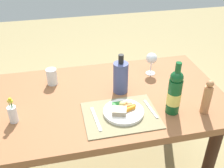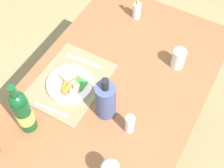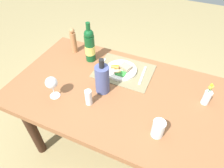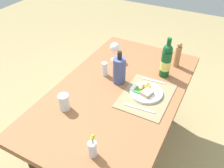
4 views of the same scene
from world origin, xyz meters
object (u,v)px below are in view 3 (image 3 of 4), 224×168
knife (101,65)px  pepper_mill (73,41)px  cooler_bottle (102,79)px  water_tumbler (158,129)px  dining_table (117,101)px  salt_shaker (89,97)px  flower_vase (207,97)px  wine_glass (52,83)px  fork (143,75)px  wine_bottle (90,45)px  dinner_plate (121,70)px

knife → pepper_mill: pepper_mill is taller
knife → cooler_bottle: 0.29m
knife → water_tumbler: water_tumbler is taller
water_tumbler → cooler_bottle: cooler_bottle is taller
dining_table → salt_shaker: salt_shaker is taller
knife → salt_shaker: (-0.10, 0.38, 0.05)m
flower_vase → salt_shaker: 0.76m
knife → salt_shaker: size_ratio=1.59×
salt_shaker → wine_glass: bearing=8.5°
fork → water_tumbler: (-0.23, 0.45, 0.04)m
dining_table → flower_vase: size_ratio=9.09×
knife → wine_glass: (0.15, 0.42, 0.11)m
fork → wine_bottle: wine_bottle is taller
wine_glass → pepper_mill: bearing=-73.1°
cooler_bottle → wine_glass: (0.27, 0.18, 0.01)m
salt_shaker → fork: bearing=-120.8°
knife → cooler_bottle: size_ratio=0.68×
knife → salt_shaker: 0.40m
fork → knife: same height
dinner_plate → salt_shaker: 0.39m
knife → pepper_mill: (0.30, -0.09, 0.10)m
cooler_bottle → flower_vase: bearing=-165.7°
dining_table → water_tumbler: (-0.34, 0.23, 0.16)m
pepper_mill → fork: bearing=173.7°
fork → flower_vase: 0.46m
cooler_bottle → salt_shaker: bearing=78.3°
flower_vase → wine_bottle: 0.91m
cooler_bottle → water_tumbler: bearing=156.3°
cooler_bottle → dinner_plate: bearing=-100.1°
dinner_plate → cooler_bottle: (0.04, 0.24, 0.09)m
dinner_plate → cooler_bottle: cooler_bottle is taller
dinner_plate → salt_shaker: bearing=79.3°
wine_bottle → pepper_mill: bearing=-14.2°
wine_glass → fork: bearing=-137.9°
fork → pepper_mill: pepper_mill is taller
dinner_plate → water_tumbler: bearing=132.7°
dinner_plate → knife: dinner_plate is taller
pepper_mill → wine_bottle: wine_bottle is taller
knife → wine_glass: wine_glass is taller
fork → salt_shaker: salt_shaker is taller
cooler_bottle → salt_shaker: size_ratio=2.35×
flower_vase → wine_bottle: wine_bottle is taller
wine_bottle → dining_table: bearing=144.5°
cooler_bottle → salt_shaker: cooler_bottle is taller
dining_table → wine_bottle: (0.34, -0.24, 0.25)m
salt_shaker → wine_bottle: size_ratio=0.35×
dinner_plate → flower_vase: flower_vase is taller
dining_table → salt_shaker: bearing=55.7°
flower_vase → salt_shaker: size_ratio=1.46×
dining_table → salt_shaker: (0.12, 0.18, 0.17)m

